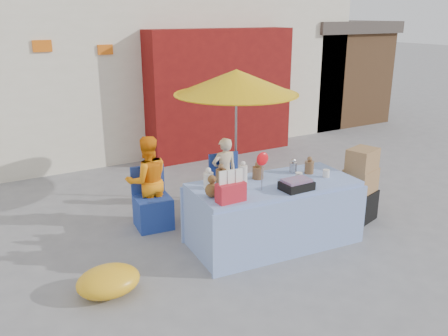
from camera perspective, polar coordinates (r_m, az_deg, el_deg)
ground at (r=5.91m, az=1.76°, el=-11.05°), size 80.00×80.00×0.00m
backdrop at (r=12.32m, az=-15.92°, el=18.45°), size 14.00×8.00×7.80m
market_table at (r=6.19m, az=5.87°, el=-5.31°), size 2.26×1.20×1.32m
chair_left at (r=6.76m, az=-8.56°, el=-4.98°), size 0.53×0.52×0.85m
chair_right at (r=7.27m, az=0.58°, el=-3.07°), size 0.53×0.52×0.85m
vendor_orange at (r=6.73m, az=-9.16°, el=-1.54°), size 0.68×0.56×1.29m
vendor_beige at (r=7.28m, az=0.03°, el=-0.57°), size 0.43×0.31×1.11m
umbrella at (r=7.25m, az=1.49°, el=10.24°), size 1.90×1.90×2.09m
box_stack at (r=7.09m, az=16.01°, el=-2.27°), size 0.58×0.52×1.08m
tarp_bundle at (r=5.35m, az=-13.73°, el=-13.08°), size 0.69×0.55×0.31m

